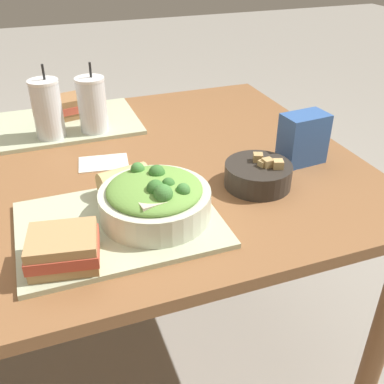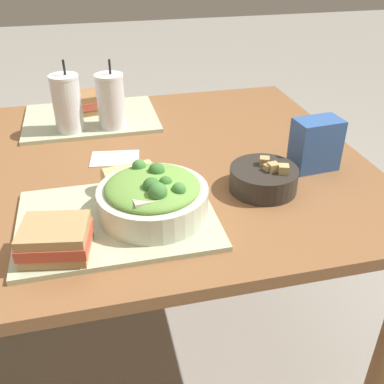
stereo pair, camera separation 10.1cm
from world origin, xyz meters
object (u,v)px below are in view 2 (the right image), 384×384
at_px(salad_bowl, 153,196).
at_px(sandwich_far, 95,101).
at_px(baguette_near, 129,176).
at_px(soup_bowl, 264,178).
at_px(napkin_folded, 115,158).
at_px(chip_bag, 316,144).
at_px(drink_cup_dark, 67,105).
at_px(sandwich_near, 56,239).
at_px(drink_cup_red, 111,103).

relative_size(salad_bowl, sandwich_far, 1.74).
bearing_deg(baguette_near, soup_bowl, -112.97).
xyz_separation_m(baguette_near, napkin_folded, (-0.02, 0.18, -0.04)).
distance_m(chip_bag, napkin_folded, 0.54).
bearing_deg(baguette_near, drink_cup_dark, 8.29).
xyz_separation_m(sandwich_near, baguette_near, (0.17, 0.22, -0.00)).
distance_m(salad_bowl, drink_cup_dark, 0.55).
height_order(salad_bowl, soup_bowl, salad_bowl).
distance_m(drink_cup_dark, drink_cup_red, 0.13).
xyz_separation_m(baguette_near, chip_bag, (0.49, 0.01, 0.03)).
bearing_deg(baguette_near, sandwich_far, -5.42).
distance_m(soup_bowl, sandwich_near, 0.51).
distance_m(baguette_near, drink_cup_red, 0.39).
bearing_deg(drink_cup_dark, sandwich_far, 61.68).
height_order(baguette_near, chip_bag, chip_bag).
relative_size(soup_bowl, drink_cup_red, 0.79).
height_order(baguette_near, napkin_folded, baguette_near).
bearing_deg(soup_bowl, baguette_near, 168.05).
bearing_deg(chip_bag, sandwich_near, -166.05).
xyz_separation_m(sandwich_far, drink_cup_red, (0.05, -0.15, 0.05)).
distance_m(sandwich_far, napkin_folded, 0.36).
relative_size(salad_bowl, baguette_near, 1.90).
distance_m(salad_bowl, baguette_near, 0.13).
height_order(soup_bowl, sandwich_far, soup_bowl).
bearing_deg(salad_bowl, sandwich_far, 97.82).
bearing_deg(soup_bowl, chip_bag, 23.80).
relative_size(soup_bowl, drink_cup_dark, 0.77).
xyz_separation_m(salad_bowl, napkin_folded, (-0.06, 0.31, -0.06)).
distance_m(drink_cup_dark, chip_bag, 0.73).
bearing_deg(sandwich_near, drink_cup_dark, 97.16).
bearing_deg(chip_bag, drink_cup_red, 137.36).
relative_size(baguette_near, drink_cup_dark, 0.59).
bearing_deg(napkin_folded, drink_cup_dark, 119.21).
bearing_deg(drink_cup_red, baguette_near, -89.11).
bearing_deg(sandwich_far, drink_cup_dark, -130.94).
xyz_separation_m(soup_bowl, drink_cup_red, (-0.33, 0.46, 0.06)).
bearing_deg(napkin_folded, sandwich_far, 95.17).
bearing_deg(sandwich_far, sandwich_near, -111.06).
bearing_deg(sandwich_far, drink_cup_red, -85.61).
xyz_separation_m(salad_bowl, drink_cup_dark, (-0.18, 0.52, 0.04)).
relative_size(salad_bowl, sandwich_near, 1.64).
distance_m(sandwich_near, drink_cup_dark, 0.61).
distance_m(soup_bowl, drink_cup_dark, 0.65).
bearing_deg(salad_bowl, baguette_near, 106.94).
xyz_separation_m(drink_cup_dark, drink_cup_red, (0.13, -0.00, -0.00)).
height_order(sandwich_near, drink_cup_dark, drink_cup_dark).
xyz_separation_m(sandwich_far, napkin_folded, (0.03, -0.36, -0.04)).
bearing_deg(sandwich_far, napkin_folded, -97.44).
distance_m(soup_bowl, chip_bag, 0.19).
relative_size(chip_bag, napkin_folded, 0.95).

